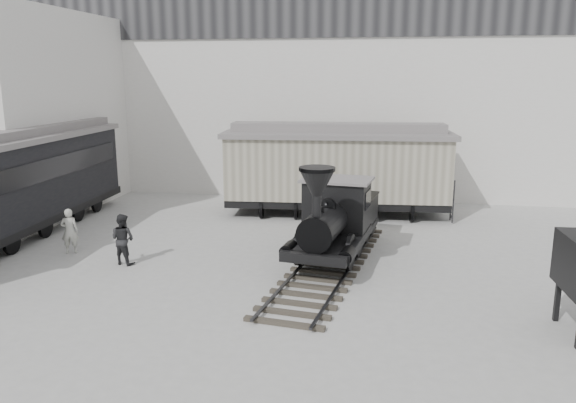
% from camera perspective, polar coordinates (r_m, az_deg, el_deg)
% --- Properties ---
extents(ground, '(90.00, 90.00, 0.00)m').
position_cam_1_polar(ground, '(15.88, -0.41, -10.31)').
color(ground, '#9E9E9B').
extents(north_wall, '(34.00, 2.51, 11.00)m').
position_cam_1_polar(north_wall, '(29.49, 4.84, 11.37)').
color(north_wall, silver).
rests_on(north_wall, ground).
extents(west_pavilion, '(7.00, 12.11, 9.00)m').
position_cam_1_polar(west_pavilion, '(29.80, -25.50, 8.17)').
color(west_pavilion, silver).
rests_on(west_pavilion, ground).
extents(locomotive, '(3.51, 10.10, 3.50)m').
position_cam_1_polar(locomotive, '(19.10, 4.71, -2.27)').
color(locomotive, '#2C2621').
rests_on(locomotive, ground).
extents(boxcar, '(10.35, 3.91, 4.16)m').
position_cam_1_polar(boxcar, '(25.37, 4.98, 3.50)').
color(boxcar, black).
rests_on(boxcar, ground).
extents(passenger_coach, '(3.63, 14.84, 3.95)m').
position_cam_1_polar(passenger_coach, '(23.73, -26.86, 1.54)').
color(passenger_coach, black).
rests_on(passenger_coach, ground).
extents(visitor_a, '(0.69, 0.57, 1.64)m').
position_cam_1_polar(visitor_a, '(21.36, -21.31, -2.81)').
color(visitor_a, '#B6B7AC').
rests_on(visitor_a, ground).
extents(visitor_b, '(0.97, 0.83, 1.72)m').
position_cam_1_polar(visitor_b, '(19.59, -16.44, -3.67)').
color(visitor_b, '#232425').
rests_on(visitor_b, ground).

